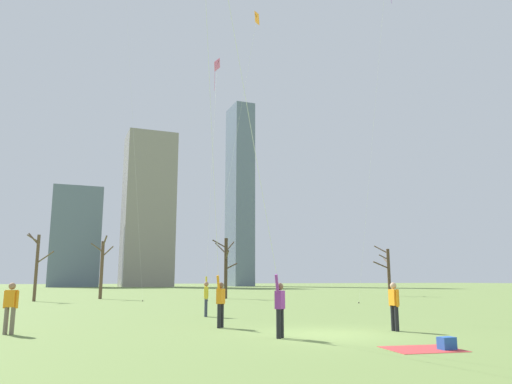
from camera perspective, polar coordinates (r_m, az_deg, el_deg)
ground_plane at (r=16.17m, az=8.18°, el=-16.25°), size 400.00×400.00×0.00m
kite_flyer_far_back_teal at (r=13.60m, az=-0.18°, el=3.85°), size 6.88×6.48×19.91m
kite_flyer_midfield_left_yellow at (r=17.07m, az=-4.81°, el=0.67°), size 3.84×6.71×21.33m
kite_flyer_midfield_center_pink at (r=24.21m, az=-5.68°, el=-7.85°), size 2.22×5.33×15.45m
bystander_far_off_by_trees at (r=17.61m, az=15.92°, el=-12.52°), size 0.22×0.51×1.62m
bystander_watching_nearby at (r=17.78m, az=-26.89°, el=-11.79°), size 0.46×0.34×1.62m
distant_kite_high_overhead_orange at (r=40.61m, az=-0.38°, el=17.27°), size 2.17×6.96×22.83m
distant_kite_drifting_left_green at (r=49.25m, az=-15.01°, el=20.67°), size 2.98×2.52×30.32m
picnic_spot at (r=13.45m, az=20.44°, el=-16.57°), size 1.99×1.65×0.31m
bare_tree_right_of_center at (r=45.63m, az=-3.55°, el=-8.55°), size 2.47×3.33×5.55m
bare_tree_far_right_edge at (r=54.49m, az=15.23°, el=-8.85°), size 2.51×2.02×5.43m
bare_tree_center at (r=46.83m, az=-17.66°, el=-8.39°), size 2.08×1.37×5.68m
bare_tree_left_of_center at (r=43.56m, az=-24.38°, el=-7.78°), size 2.18×1.68×5.51m
skyline_wide_slab at (r=133.49m, az=-1.92°, el=-0.23°), size 5.40×9.51×49.92m
skyline_squat_block at (r=124.38m, az=-20.44°, el=-4.92°), size 11.38×6.89×23.82m
skyline_tall_tower at (r=123.61m, az=-12.56°, el=-2.02°), size 11.91×11.01×37.85m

